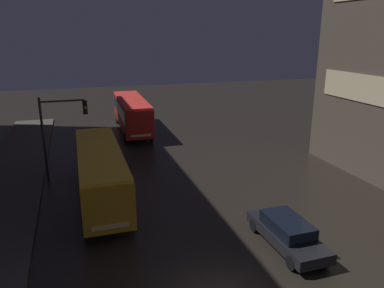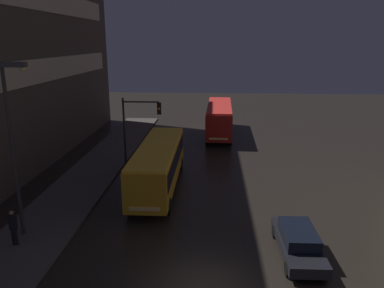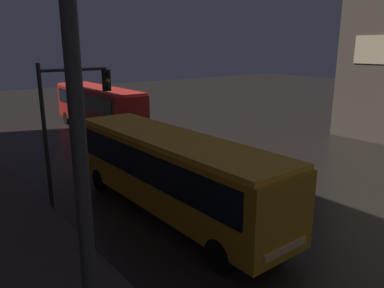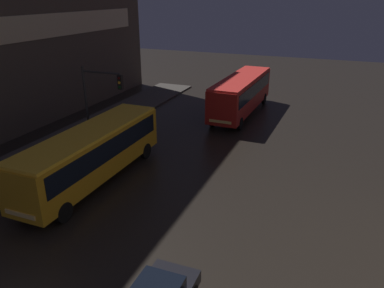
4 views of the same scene
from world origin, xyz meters
TOP-DOWN VIEW (x-y plane):
  - sidewalk_left at (-9.00, 10.00)m, footprint 4.00×48.00m
  - bus_near at (-3.47, 10.69)m, footprint 2.54×10.77m
  - bus_far at (0.83, 26.29)m, footprint 2.79×11.04m
  - traffic_light_main at (-5.65, 14.72)m, footprint 3.00×0.35m
  - street_lamp_sidewalk at (-9.36, 3.76)m, footprint 1.25×0.36m

SIDE VIEW (x-z plane):
  - sidewalk_left at x=-9.00m, z-range 0.00..0.15m
  - bus_near at x=-3.47m, z-range 0.36..3.45m
  - bus_far at x=0.83m, z-range 0.38..3.68m
  - traffic_light_main at x=-5.65m, z-range 1.00..6.65m
  - street_lamp_sidewalk at x=-9.36m, z-range 1.45..10.22m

